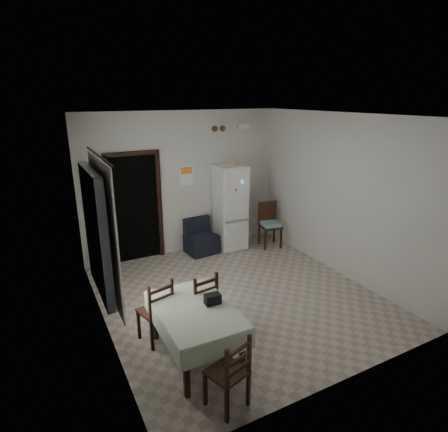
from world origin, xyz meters
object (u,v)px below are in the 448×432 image
at_px(navy_seat, 201,236).
at_px(dining_chair_far_right, 200,301).
at_px(fridge, 230,207).
at_px(dining_table, 196,333).
at_px(dining_chair_near_head, 227,371).
at_px(dining_chair_far_left, 155,310).
at_px(corner_chair, 270,225).

distance_m(navy_seat, dining_chair_far_right, 2.75).
height_order(fridge, dining_chair_far_right, fridge).
relative_size(fridge, dining_table, 1.34).
distance_m(navy_seat, dining_chair_near_head, 4.13).
height_order(fridge, navy_seat, fridge).
relative_size(dining_chair_far_right, dining_chair_near_head, 1.04).
relative_size(navy_seat, dining_chair_far_right, 0.79).
height_order(fridge, dining_chair_near_head, fridge).
bearing_deg(dining_chair_far_left, fridge, -149.48).
xyz_separation_m(dining_chair_far_left, dining_chair_far_right, (0.62, -0.07, -0.00)).
bearing_deg(dining_table, corner_chair, 42.75).
relative_size(navy_seat, dining_table, 0.54).
bearing_deg(dining_chair_far_left, navy_seat, -140.20).
distance_m(fridge, dining_chair_far_right, 3.13).
xyz_separation_m(dining_chair_far_left, dining_chair_near_head, (0.31, -1.45, -0.02)).
bearing_deg(dining_chair_far_right, dining_chair_near_head, 69.89).
bearing_deg(navy_seat, dining_chair_far_right, -119.41).
distance_m(corner_chair, dining_table, 3.91).
xyz_separation_m(dining_table, dining_chair_far_left, (-0.33, 0.57, 0.11)).
height_order(dining_table, dining_chair_far_left, dining_chair_far_left).
distance_m(dining_table, dining_chair_far_left, 0.67).
height_order(dining_table, dining_chair_near_head, dining_chair_near_head).
height_order(corner_chair, dining_chair_near_head, corner_chair).
height_order(navy_seat, corner_chair, corner_chair).
bearing_deg(dining_chair_far_right, fridge, -133.77).
relative_size(corner_chair, dining_chair_far_right, 1.06).
relative_size(dining_table, dining_chair_near_head, 1.53).
bearing_deg(navy_seat, dining_chair_far_left, -130.79).
xyz_separation_m(fridge, dining_chair_far_left, (-2.45, -2.42, -0.44)).
height_order(fridge, dining_table, fridge).
xyz_separation_m(corner_chair, dining_chair_far_right, (-2.63, -2.11, -0.03)).
height_order(corner_chair, dining_table, corner_chair).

